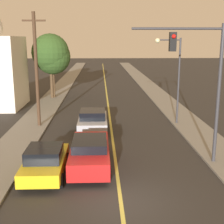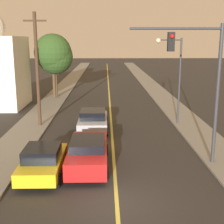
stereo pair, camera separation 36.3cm
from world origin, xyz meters
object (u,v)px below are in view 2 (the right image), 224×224
object	(u,v)px
car_outer_lane_front	(43,161)
tree_left_far	(53,53)
streetlamp_right	(174,68)
tree_left_near	(55,57)
car_near_lane_front	(88,152)
utility_pole_left	(37,68)
car_near_lane_second	(93,120)
traffic_signal_mast	(200,72)

from	to	relation	value
car_outer_lane_front	tree_left_far	size ratio (longest dim) A/B	0.59
car_outer_lane_front	streetlamp_right	xyz separation A→B (m)	(7.96, 9.01, 3.51)
tree_left_near	tree_left_far	distance (m)	0.50
car_near_lane_front	utility_pole_left	world-z (taller)	utility_pole_left
car_near_lane_second	utility_pole_left	world-z (taller)	utility_pole_left
car_outer_lane_front	traffic_signal_mast	world-z (taller)	traffic_signal_mast
tree_left_near	car_near_lane_front	bearing A→B (deg)	-76.80
streetlamp_right	tree_left_far	xyz separation A→B (m)	(-10.60, 11.09, 0.72)
traffic_signal_mast	utility_pole_left	bearing A→B (deg)	142.02
car_near_lane_second	car_near_lane_front	bearing A→B (deg)	-90.00
streetlamp_right	traffic_signal_mast	bearing A→B (deg)	-92.94
utility_pole_left	tree_left_near	xyz separation A→B (m)	(-0.53, 11.62, 0.22)
car_outer_lane_front	tree_left_far	bearing A→B (deg)	97.49
utility_pole_left	tree_left_far	size ratio (longest dim) A/B	1.18
car_near_lane_front	streetlamp_right	xyz separation A→B (m)	(5.89, 8.01, 3.45)
traffic_signal_mast	tree_left_near	world-z (taller)	traffic_signal_mast
traffic_signal_mast	tree_left_near	distance (m)	21.50
traffic_signal_mast	utility_pole_left	size ratio (longest dim) A/B	0.86
car_near_lane_second	tree_left_near	size ratio (longest dim) A/B	0.68
car_near_lane_front	car_near_lane_second	xyz separation A→B (m)	(0.00, 6.46, -0.02)
tree_left_far	car_near_lane_second	bearing A→B (deg)	-69.56
utility_pole_left	car_outer_lane_front	bearing A→B (deg)	-77.49
traffic_signal_mast	tree_left_far	world-z (taller)	traffic_signal_mast
streetlamp_right	tree_left_near	world-z (taller)	tree_left_near
car_outer_lane_front	tree_left_near	distance (m)	20.77
car_outer_lane_front	tree_left_near	world-z (taller)	tree_left_near
car_near_lane_front	utility_pole_left	xyz separation A→B (m)	(-3.99, 7.65, 3.52)
car_near_lane_front	car_near_lane_second	world-z (taller)	car_near_lane_front
car_near_lane_front	tree_left_near	size ratio (longest dim) A/B	0.79
car_near_lane_second	streetlamp_right	world-z (taller)	streetlamp_right
car_near_lane_front	traffic_signal_mast	xyz separation A→B (m)	(5.49, 0.25, 3.95)
utility_pole_left	tree_left_far	xyz separation A→B (m)	(-0.73, 11.45, 0.65)
car_near_lane_second	traffic_signal_mast	world-z (taller)	traffic_signal_mast
car_near_lane_front	streetlamp_right	bearing A→B (deg)	53.69
traffic_signal_mast	utility_pole_left	distance (m)	12.03
car_outer_lane_front	tree_left_near	bearing A→B (deg)	96.89
car_near_lane_second	traffic_signal_mast	xyz separation A→B (m)	(5.49, -6.20, 3.97)
car_near_lane_second	tree_left_far	size ratio (longest dim) A/B	0.63
car_outer_lane_front	traffic_signal_mast	xyz separation A→B (m)	(7.56, 1.25, 4.01)
car_near_lane_front	car_near_lane_second	size ratio (longest dim) A/B	1.17
streetlamp_right	utility_pole_left	distance (m)	9.88
tree_left_near	tree_left_far	world-z (taller)	tree_left_far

